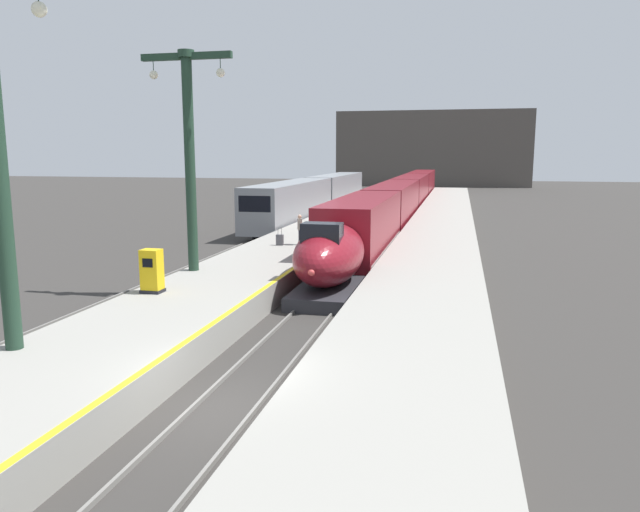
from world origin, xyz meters
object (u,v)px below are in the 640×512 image
Objects in this scene: regional_train_adjacent at (317,195)px; rolling_suitcase at (280,240)px; highspeed_train_main at (403,197)px; ticket_machine_yellow at (152,273)px; passenger_near_edge at (300,227)px; station_column_mid at (189,141)px.

regional_train_adjacent is 25.02m from rolling_suitcase.
highspeed_train_main is at bearing 13.20° from regional_train_adjacent.
highspeed_train_main is 76.61× the size of rolling_suitcase.
ticket_machine_yellow is (-1.22, -12.07, 0.44)m from rolling_suitcase.
ticket_machine_yellow reaches higher than rolling_suitcase.
highspeed_train_main reaches higher than ticket_machine_yellow.
regional_train_adjacent reaches higher than passenger_near_edge.
highspeed_train_main is at bearing 80.76° from rolling_suitcase.
highspeed_train_main is at bearing 81.84° from ticket_machine_yellow.
station_column_mid is at bearing -101.36° from rolling_suitcase.
station_column_mid reaches higher than ticket_machine_yellow.
station_column_mid is (2.20, -32.53, 4.48)m from regional_train_adjacent.
highspeed_train_main is 8.13× the size of station_column_mid.
rolling_suitcase is (-4.33, -26.63, -0.62)m from highspeed_train_main.
passenger_near_edge is at bearing 24.03° from rolling_suitcase.
regional_train_adjacent reaches higher than ticket_machine_yellow.
passenger_near_edge is 12.73m from ticket_machine_yellow.
ticket_machine_yellow is at bearing -98.16° from highspeed_train_main.
ticket_machine_yellow is at bearing -95.76° from rolling_suitcase.
highspeed_train_main is 26.98m from rolling_suitcase.
highspeed_train_main is 39.09m from ticket_machine_yellow.
highspeed_train_main is 44.51× the size of passenger_near_edge.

